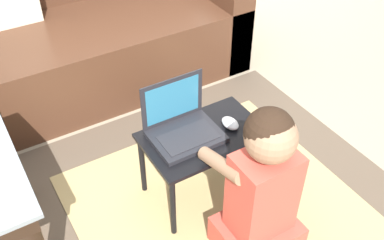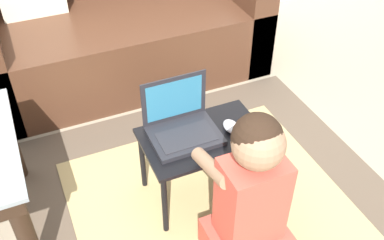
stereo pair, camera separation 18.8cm
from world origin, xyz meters
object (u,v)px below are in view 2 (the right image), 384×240
at_px(laptop, 182,126).
at_px(person_seated, 251,196).
at_px(couch, 117,25).
at_px(laptop_desk, 203,144).
at_px(computer_mouse, 231,126).

distance_m(laptop, person_seated, 0.43).
height_order(couch, person_seated, couch).
bearing_deg(laptop, couch, 87.93).
bearing_deg(couch, laptop, -92.07).
bearing_deg(person_seated, laptop_desk, 93.96).
height_order(couch, laptop, couch).
xyz_separation_m(laptop_desk, computer_mouse, (0.13, -0.01, 0.06)).
xyz_separation_m(laptop_desk, laptop, (-0.08, 0.05, 0.09)).
relative_size(laptop_desk, person_seated, 0.73).
relative_size(couch, laptop, 5.79).
bearing_deg(laptop, person_seated, -76.38).
bearing_deg(laptop_desk, person_seated, -86.04).
bearing_deg(person_seated, computer_mouse, 74.09).
height_order(laptop, person_seated, person_seated).
height_order(laptop_desk, person_seated, person_seated).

